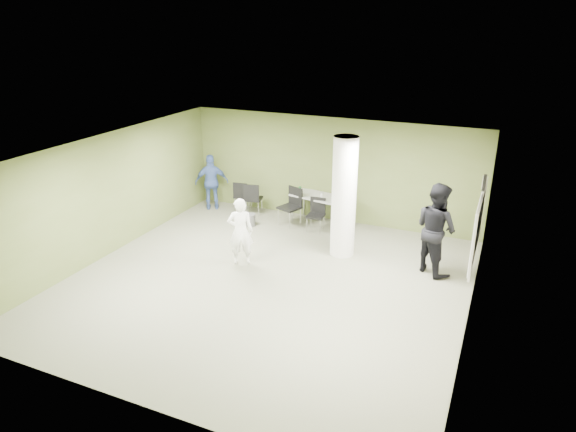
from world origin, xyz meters
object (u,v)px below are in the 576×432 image
at_px(folding_table, 321,198).
at_px(woman_white, 240,232).
at_px(chair_back_left, 253,197).
at_px(man_black, 436,229).
at_px(man_blue, 212,182).

height_order(folding_table, woman_white, woman_white).
relative_size(folding_table, woman_white, 1.13).
bearing_deg(woman_white, folding_table, -133.65).
relative_size(chair_back_left, man_black, 0.46).
bearing_deg(man_blue, chair_back_left, 150.55).
distance_m(folding_table, woman_white, 3.05).
bearing_deg(woman_white, man_blue, -76.66).
bearing_deg(man_blue, folding_table, 151.97).
relative_size(folding_table, man_blue, 1.09).
height_order(man_black, man_blue, man_black).
relative_size(woman_white, man_blue, 0.97).
relative_size(man_black, man_blue, 1.26).
xyz_separation_m(folding_table, chair_back_left, (-1.99, -0.12, -0.19)).
distance_m(chair_back_left, man_black, 5.39).
relative_size(chair_back_left, woman_white, 0.59).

